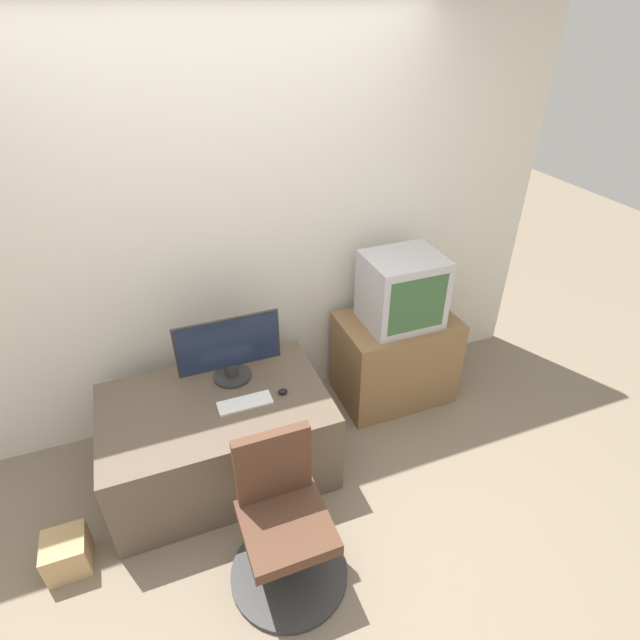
{
  "coord_description": "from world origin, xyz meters",
  "views": [
    {
      "loc": [
        -0.48,
        -1.47,
        2.49
      ],
      "look_at": [
        0.44,
        0.94,
        0.81
      ],
      "focal_mm": 28.0,
      "sensor_mm": 36.0,
      "label": 1
    }
  ],
  "objects_px": {
    "mouse": "(283,392)",
    "crt_tv": "(402,290)",
    "cardboard_box_lower": "(67,553)",
    "main_monitor": "(229,349)",
    "keyboard": "(245,403)",
    "office_chair": "(284,529)"
  },
  "relations": [
    {
      "from": "main_monitor",
      "to": "keyboard",
      "type": "height_order",
      "value": "main_monitor"
    },
    {
      "from": "office_chair",
      "to": "cardboard_box_lower",
      "type": "relative_size",
      "value": 3.96
    },
    {
      "from": "main_monitor",
      "to": "crt_tv",
      "type": "relative_size",
      "value": 1.26
    },
    {
      "from": "mouse",
      "to": "cardboard_box_lower",
      "type": "distance_m",
      "value": 1.37
    },
    {
      "from": "mouse",
      "to": "crt_tv",
      "type": "height_order",
      "value": "crt_tv"
    },
    {
      "from": "keyboard",
      "to": "mouse",
      "type": "distance_m",
      "value": 0.22
    },
    {
      "from": "keyboard",
      "to": "cardboard_box_lower",
      "type": "relative_size",
      "value": 1.45
    },
    {
      "from": "main_monitor",
      "to": "crt_tv",
      "type": "height_order",
      "value": "crt_tv"
    },
    {
      "from": "crt_tv",
      "to": "keyboard",
      "type": "bearing_deg",
      "value": -164.2
    },
    {
      "from": "keyboard",
      "to": "mouse",
      "type": "height_order",
      "value": "mouse"
    },
    {
      "from": "cardboard_box_lower",
      "to": "office_chair",
      "type": "bearing_deg",
      "value": -21.57
    },
    {
      "from": "crt_tv",
      "to": "cardboard_box_lower",
      "type": "distance_m",
      "value": 2.39
    },
    {
      "from": "mouse",
      "to": "crt_tv",
      "type": "relative_size",
      "value": 0.11
    },
    {
      "from": "keyboard",
      "to": "crt_tv",
      "type": "bearing_deg",
      "value": 15.8
    },
    {
      "from": "main_monitor",
      "to": "cardboard_box_lower",
      "type": "relative_size",
      "value": 2.89
    },
    {
      "from": "mouse",
      "to": "office_chair",
      "type": "distance_m",
      "value": 0.76
    },
    {
      "from": "main_monitor",
      "to": "cardboard_box_lower",
      "type": "xyz_separation_m",
      "value": [
        -1.02,
        -0.52,
        -0.67
      ]
    },
    {
      "from": "office_chair",
      "to": "mouse",
      "type": "bearing_deg",
      "value": 72.25
    },
    {
      "from": "main_monitor",
      "to": "cardboard_box_lower",
      "type": "distance_m",
      "value": 1.33
    },
    {
      "from": "main_monitor",
      "to": "mouse",
      "type": "xyz_separation_m",
      "value": [
        0.24,
        -0.25,
        -0.19
      ]
    },
    {
      "from": "keyboard",
      "to": "crt_tv",
      "type": "distance_m",
      "value": 1.24
    },
    {
      "from": "mouse",
      "to": "office_chair",
      "type": "height_order",
      "value": "office_chair"
    }
  ]
}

